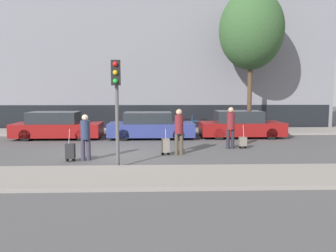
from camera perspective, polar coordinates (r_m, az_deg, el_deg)
name	(u,v)px	position (r m, az deg, el deg)	size (l,w,h in m)	color
ground_plane	(113,154)	(13.43, -9.57, -4.89)	(80.00, 80.00, 0.00)	#4C4C4F
sidewalk_near	(96,177)	(9.81, -12.47, -8.69)	(28.00, 2.50, 0.12)	gray
sidewalk_far	(128,132)	(20.30, -7.00, -0.97)	(28.00, 3.00, 0.12)	gray
building_facade	(132,48)	(24.27, -6.35, 13.29)	(28.00, 3.53, 11.21)	slate
parked_car_0	(57,126)	(18.42, -18.79, -0.05)	(4.59, 1.79, 1.45)	maroon
parked_car_1	(150,126)	(17.64, -3.09, -0.02)	(4.56, 1.90, 1.42)	navy
parked_car_2	(240,125)	(18.39, 12.51, 0.15)	(4.49, 1.83, 1.47)	maroon
pedestrian_left	(85,135)	(12.30, -14.18, -1.45)	(0.34, 0.34, 1.69)	#383347
trolley_left	(70,151)	(12.35, -16.66, -4.20)	(0.34, 0.29, 1.20)	#262628
pedestrian_center	(179,129)	(13.04, 1.93, -0.46)	(0.35, 0.34, 1.83)	#4C4233
trolley_center	(166,145)	(13.01, -0.43, -3.41)	(0.34, 0.29, 1.21)	slate
pedestrian_right	(231,125)	(14.70, 10.86, 0.19)	(0.35, 0.34, 1.84)	#23232D
trolley_right	(243,142)	(14.89, 12.89, -2.65)	(0.34, 0.29, 1.05)	slate
traffic_light	(116,92)	(10.79, -8.99, 5.92)	(0.28, 0.47, 3.52)	#515154
parked_bicycle	(195,124)	(20.45, 4.73, 0.33)	(1.77, 0.06, 0.96)	black
bare_tree_near_crossing	(251,30)	(21.28, 14.30, 15.86)	(3.90, 3.90, 8.49)	#4C3826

